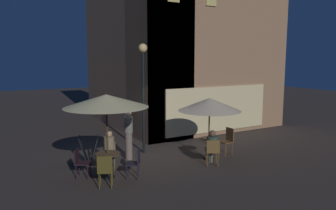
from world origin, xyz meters
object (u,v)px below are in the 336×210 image
street_lamp_near_corner (143,77)px  cafe_chair_2 (136,161)px  menu_sandwich_board (89,150)px  cafe_chair_0 (80,160)px  cafe_chair_3 (109,153)px  patio_umbrella_1 (210,105)px  cafe_chair_1 (105,169)px  patron_seated_1 (212,145)px  cafe_chair_5 (213,150)px  patron_standing_2 (128,135)px  patio_umbrella_0 (106,101)px  cafe_table_1 (209,145)px  cafe_table_0 (108,160)px  patron_seated_0 (109,148)px  cafe_chair_4 (228,139)px

street_lamp_near_corner → cafe_chair_2: size_ratio=4.62×
menu_sandwich_board → cafe_chair_0: menu_sandwich_board is taller
menu_sandwich_board → cafe_chair_3: (0.43, -0.85, 0.04)m
cafe_chair_2 → cafe_chair_3: bearing=-40.3°
patio_umbrella_1 → cafe_chair_1: patio_umbrella_1 is taller
patron_seated_1 → cafe_chair_5: bearing=180.0°
cafe_chair_1 → patron_standing_2: bearing=-12.6°
patio_umbrella_0 → patron_standing_2: 2.34m
cafe_chair_1 → cafe_chair_5: bearing=-64.9°
patio_umbrella_0 → cafe_chair_1: 1.95m
cafe_chair_0 → cafe_chair_1: cafe_chair_1 is taller
cafe_table_1 → patio_umbrella_1: 1.46m
patio_umbrella_1 → cafe_table_0: bearing=-179.5°
street_lamp_near_corner → patio_umbrella_1: size_ratio=1.84×
cafe_chair_3 → patron_standing_2: patron_standing_2 is taller
street_lamp_near_corner → cafe_chair_1: bearing=-133.1°
patio_umbrella_1 → cafe_chair_1: 4.44m
cafe_table_1 → patio_umbrella_0: size_ratio=0.29×
cafe_chair_1 → cafe_chair_2: (1.05, 0.30, -0.04)m
cafe_table_1 → patron_seated_0: size_ratio=0.57×
cafe_chair_3 → patron_standing_2: size_ratio=0.49×
cafe_table_0 → cafe_chair_5: 3.47m
menu_sandwich_board → patio_umbrella_0: bearing=-68.5°
street_lamp_near_corner → cafe_chair_3: street_lamp_near_corner is taller
street_lamp_near_corner → cafe_chair_5: 3.70m
patio_umbrella_1 → cafe_chair_3: patio_umbrella_1 is taller
cafe_chair_1 → cafe_chair_5: size_ratio=1.05×
patio_umbrella_1 → cafe_chair_0: patio_umbrella_1 is taller
cafe_chair_1 → cafe_table_1: bearing=-54.8°
cafe_chair_1 → patron_seated_0: (0.62, 1.41, 0.15)m
patio_umbrella_0 → cafe_chair_1: bearing=-114.4°
cafe_chair_3 → street_lamp_near_corner: bearing=144.0°
street_lamp_near_corner → cafe_table_1: size_ratio=5.56×
cafe_chair_5 → patron_seated_1: size_ratio=0.76×
street_lamp_near_corner → cafe_chair_1: 4.24m
menu_sandwich_board → cafe_chair_3: bearing=-45.1°
cafe_chair_5 → menu_sandwich_board: bearing=84.9°
menu_sandwich_board → cafe_chair_5: 4.21m
patron_seated_1 → patron_standing_2: bearing=77.1°
patio_umbrella_0 → patron_standing_2: size_ratio=1.44×
patio_umbrella_1 → cafe_chair_4: bearing=0.2°
cafe_chair_3 → cafe_chair_5: cafe_chair_5 is taller
cafe_chair_0 → cafe_chair_5: (4.12, -1.14, 0.03)m
street_lamp_near_corner → patron_seated_0: 3.05m
patio_umbrella_1 → patron_standing_2: bearing=152.4°
street_lamp_near_corner → patron_seated_0: street_lamp_near_corner is taller
menu_sandwich_board → cafe_table_0: size_ratio=1.23×
patio_umbrella_0 → patron_seated_0: patio_umbrella_0 is taller
cafe_chair_4 → cafe_chair_3: bearing=-9.9°
patio_umbrella_0 → patron_seated_1: patio_umbrella_0 is taller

